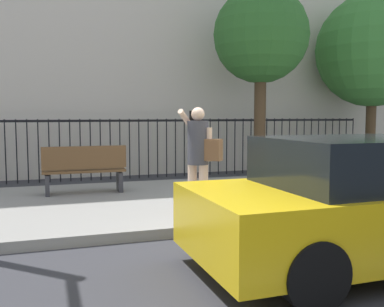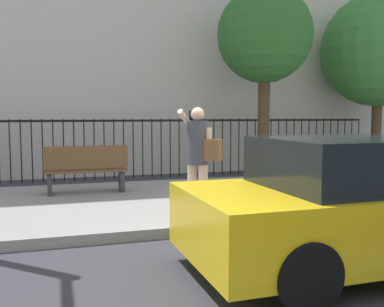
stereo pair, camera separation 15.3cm
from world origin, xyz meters
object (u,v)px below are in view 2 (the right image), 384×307
object	(u,v)px
pedestrian_on_phone	(199,151)
street_tree_far	(379,50)
street_tree_near	(265,36)
taxi_yellow	(367,204)
street_bench	(86,168)

from	to	relation	value
pedestrian_on_phone	street_tree_far	xyz separation A→B (m)	(6.90, 4.18, 2.47)
street_tree_near	taxi_yellow	bearing A→B (deg)	-106.54
taxi_yellow	street_tree_near	world-z (taller)	street_tree_near
pedestrian_on_phone	street_tree_far	distance (m)	8.44
taxi_yellow	street_tree_far	bearing A→B (deg)	49.54
street_tree_near	street_tree_far	distance (m)	3.87
taxi_yellow	street_tree_far	distance (m)	9.34
pedestrian_on_phone	street_tree_near	bearing A→B (deg)	51.63
taxi_yellow	street_tree_near	xyz separation A→B (m)	(1.91, 6.43, 3.02)
taxi_yellow	pedestrian_on_phone	xyz separation A→B (m)	(-1.14, 2.58, 0.42)
taxi_yellow	street_bench	distance (m)	5.52
pedestrian_on_phone	street_bench	xyz separation A→B (m)	(-1.62, 2.20, -0.47)
taxi_yellow	street_tree_far	world-z (taller)	street_tree_far
taxi_yellow	street_bench	size ratio (longest dim) A/B	2.64
taxi_yellow	street_tree_near	distance (m)	7.36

